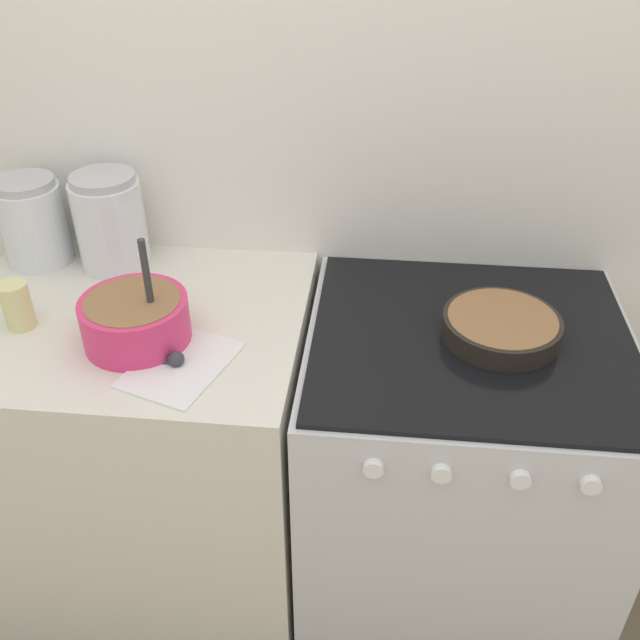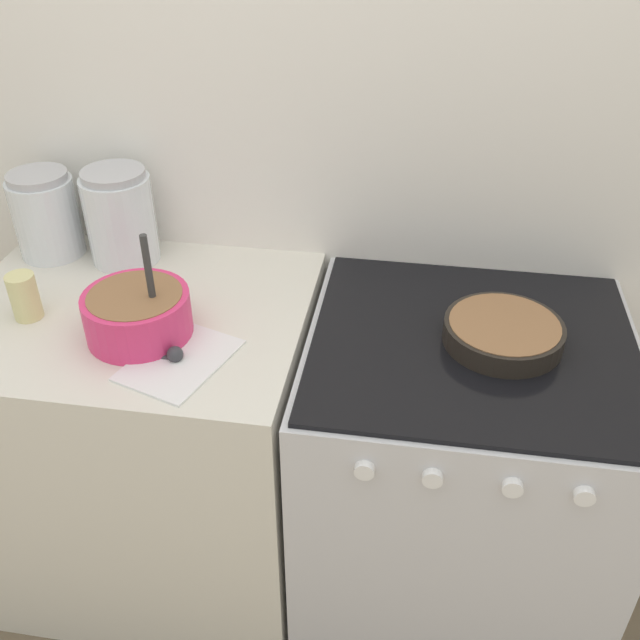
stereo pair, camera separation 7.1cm
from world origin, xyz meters
name	(u,v)px [view 1 (the left image)]	position (x,y,z in m)	size (l,w,h in m)	color
wall_back	(318,136)	(0.00, 0.71, 1.20)	(4.69, 0.05, 2.40)	white
countertop_cabinet	(150,450)	(-0.42, 0.34, 0.44)	(0.84, 0.69, 0.88)	silver
stove	(452,473)	(0.39, 0.34, 0.44)	(0.75, 0.70, 0.88)	silver
mixing_bowl	(135,318)	(-0.36, 0.25, 0.94)	(0.24, 0.24, 0.26)	#E0336B
baking_pan	(501,326)	(0.45, 0.35, 0.91)	(0.26, 0.26, 0.05)	black
storage_jar_left	(34,227)	(-0.73, 0.58, 0.98)	(0.17, 0.17, 0.23)	silver
storage_jar_middle	(111,227)	(-0.52, 0.58, 0.99)	(0.18, 0.18, 0.25)	silver
tin_can	(17,305)	(-0.64, 0.28, 0.94)	(0.07, 0.07, 0.11)	beige
recipe_page	(181,365)	(-0.24, 0.17, 0.89)	(0.25, 0.29, 0.01)	white
measuring_spoon	(171,360)	(-0.26, 0.17, 0.90)	(0.12, 0.04, 0.04)	#333338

